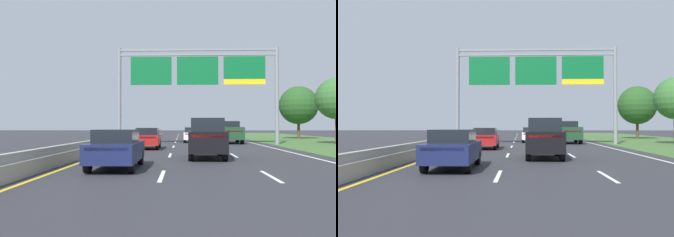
% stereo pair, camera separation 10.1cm
% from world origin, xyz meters
% --- Properties ---
extents(ground_plane, '(220.00, 220.00, 0.00)m').
position_xyz_m(ground_plane, '(0.00, 35.00, 0.00)').
color(ground_plane, '#2B2B30').
extents(lane_striping, '(11.96, 106.00, 0.01)m').
position_xyz_m(lane_striping, '(0.00, 34.54, 0.00)').
color(lane_striping, white).
rests_on(lane_striping, ground).
extents(grass_verge_right, '(14.00, 110.00, 0.02)m').
position_xyz_m(grass_verge_right, '(13.95, 35.00, 0.01)').
color(grass_verge_right, '#3D602D').
rests_on(grass_verge_right, ground).
extents(median_barrier_concrete, '(0.60, 110.00, 0.85)m').
position_xyz_m(median_barrier_concrete, '(-6.60, 35.00, 0.35)').
color(median_barrier_concrete, '#99968E').
rests_on(median_barrier_concrete, ground).
extents(overhead_sign_gantry, '(15.06, 0.42, 9.08)m').
position_xyz_m(overhead_sign_gantry, '(0.30, 32.43, 6.46)').
color(overhead_sign_gantry, gray).
rests_on(overhead_sign_gantry, ground).
extents(pickup_truck_darkgreen, '(2.14, 5.45, 2.20)m').
position_xyz_m(pickup_truck_darkgreen, '(3.71, 34.91, 1.07)').
color(pickup_truck_darkgreen, '#193D23').
rests_on(pickup_truck_darkgreen, ground).
extents(car_red_left_lane_sedan, '(1.86, 4.42, 1.57)m').
position_xyz_m(car_red_left_lane_sedan, '(-3.74, 25.63, 0.82)').
color(car_red_left_lane_sedan, maroon).
rests_on(car_red_left_lane_sedan, ground).
extents(car_white_centre_lane_sedan, '(1.84, 4.41, 1.57)m').
position_xyz_m(car_white_centre_lane_sedan, '(-0.08, 36.62, 0.82)').
color(car_white_centre_lane_sedan, silver).
rests_on(car_white_centre_lane_sedan, ground).
extents(car_navy_left_lane_sedan, '(1.84, 4.41, 1.57)m').
position_xyz_m(car_navy_left_lane_sedan, '(-3.78, 12.60, 0.82)').
color(car_navy_left_lane_sedan, '#161E47').
rests_on(car_navy_left_lane_sedan, ground).
extents(car_black_centre_lane_suv, '(2.01, 4.74, 2.11)m').
position_xyz_m(car_black_centre_lane_suv, '(0.14, 17.47, 1.10)').
color(car_black_centre_lane_suv, black).
rests_on(car_black_centre_lane_suv, ground).
extents(roadside_tree_far, '(5.08, 5.08, 7.02)m').
position_xyz_m(roadside_tree_far, '(14.39, 47.89, 4.48)').
color(roadside_tree_far, '#4C3823').
rests_on(roadside_tree_far, ground).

